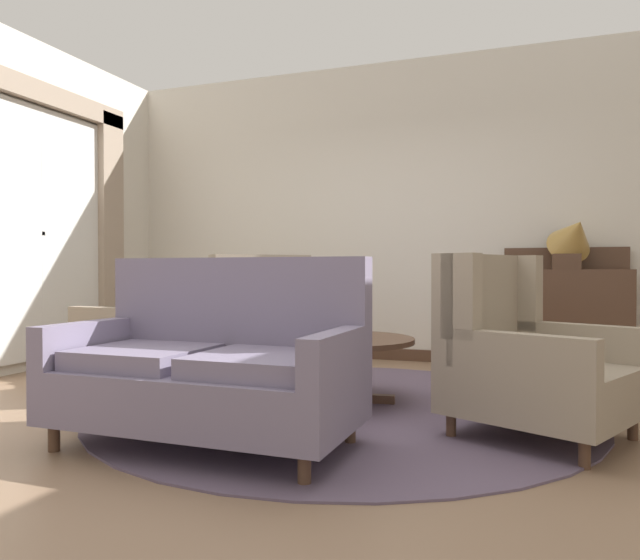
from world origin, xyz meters
The scene contains 14 objects.
ground centered at (0.00, 0.00, 0.00)m, with size 9.08×9.08×0.00m, color #896B51.
wall_back centered at (0.00, 2.61, 1.56)m, with size 6.65×0.08×3.12m, color silver.
wall_left centered at (-3.24, 0.78, 1.56)m, with size 0.08×3.65×3.12m, color silver.
baseboard_back centered at (0.00, 2.55, 0.06)m, with size 6.49×0.03×0.12m, color #4C3323.
area_rug centered at (0.00, 0.30, 0.01)m, with size 3.33×3.33×0.01m, color #5B4C60.
window_with_curtains centered at (-3.15, 0.87, 1.45)m, with size 0.12×2.13×2.66m.
coffee_table centered at (-0.04, 0.46, 0.39)m, with size 0.99×0.99×0.46m.
porcelain_vase centered at (-0.01, 0.46, 0.62)m, with size 0.17×0.17×0.35m.
settee centered at (-0.41, -0.73, 0.41)m, with size 1.61×0.83×1.01m.
armchair_foreground_right centered at (1.18, 0.03, 0.43)m, with size 1.16×1.14×1.03m.
armchair_beside_settee centered at (-1.59, 0.36, 0.42)m, with size 0.87×0.78×0.96m.
armchair_near_window centered at (-1.18, 1.33, 0.44)m, with size 1.22×1.22×1.07m.
sideboard centered at (1.50, 2.31, 0.53)m, with size 1.09×0.41×1.15m.
gramophone centered at (1.55, 2.22, 1.23)m, with size 0.52×0.59×0.57m.
Camera 1 is at (1.22, -3.51, 0.94)m, focal length 33.22 mm.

